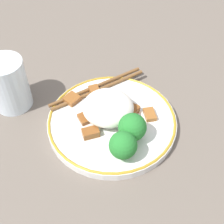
# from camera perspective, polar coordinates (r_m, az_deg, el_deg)

# --- Properties ---
(ground_plane) EXTENTS (3.00, 3.00, 0.00)m
(ground_plane) POSITION_cam_1_polar(r_m,az_deg,el_deg) (0.59, -0.00, -2.32)
(ground_plane) COLOR #665B51
(plate) EXTENTS (0.24, 0.24, 0.02)m
(plate) POSITION_cam_1_polar(r_m,az_deg,el_deg) (0.58, -0.00, -1.71)
(plate) COLOR white
(plate) RESTS_ON ground_plane
(rice_mound) EXTENTS (0.09, 0.09, 0.05)m
(rice_mound) POSITION_cam_1_polar(r_m,az_deg,el_deg) (0.57, -0.72, 0.84)
(rice_mound) COLOR white
(rice_mound) RESTS_ON plate
(broccoli_back_left) EXTENTS (0.05, 0.05, 0.05)m
(broccoli_back_left) POSITION_cam_1_polar(r_m,az_deg,el_deg) (0.50, 2.03, -6.11)
(broccoli_back_left) COLOR #72AD4C
(broccoli_back_left) RESTS_ON plate
(broccoli_back_center) EXTENTS (0.05, 0.05, 0.05)m
(broccoli_back_center) POSITION_cam_1_polar(r_m,az_deg,el_deg) (0.53, 3.74, -2.81)
(broccoli_back_center) COLOR #72AD4C
(broccoli_back_center) RESTS_ON plate
(meat_near_front) EXTENTS (0.03, 0.03, 0.01)m
(meat_near_front) POSITION_cam_1_polar(r_m,az_deg,el_deg) (0.59, -3.16, 1.12)
(meat_near_front) COLOR brown
(meat_near_front) RESTS_ON plate
(meat_near_left) EXTENTS (0.03, 0.04, 0.01)m
(meat_near_left) POSITION_cam_1_polar(r_m,az_deg,el_deg) (0.61, -7.37, 2.39)
(meat_near_left) COLOR brown
(meat_near_left) RESTS_ON plate
(meat_near_right) EXTENTS (0.04, 0.04, 0.01)m
(meat_near_right) POSITION_cam_1_polar(r_m,az_deg,el_deg) (0.58, -4.51, -0.97)
(meat_near_right) COLOR brown
(meat_near_right) RESTS_ON plate
(meat_near_back) EXTENTS (0.04, 0.04, 0.01)m
(meat_near_back) POSITION_cam_1_polar(r_m,az_deg,el_deg) (0.58, 3.02, 0.47)
(meat_near_back) COLOR brown
(meat_near_back) RESTS_ON plate
(meat_on_rice_edge) EXTENTS (0.03, 0.03, 0.01)m
(meat_on_rice_edge) POSITION_cam_1_polar(r_m,az_deg,el_deg) (0.55, -3.92, -3.80)
(meat_on_rice_edge) COLOR brown
(meat_on_rice_edge) RESTS_ON plate
(meat_mid_left) EXTENTS (0.04, 0.04, 0.01)m
(meat_mid_left) POSITION_cam_1_polar(r_m,az_deg,el_deg) (0.62, -3.10, 3.59)
(meat_mid_left) COLOR brown
(meat_mid_left) RESTS_ON plate
(meat_mid_right) EXTENTS (0.03, 0.04, 0.01)m
(meat_mid_right) POSITION_cam_1_polar(r_m,az_deg,el_deg) (0.58, 6.92, -0.44)
(meat_mid_right) COLOR #995B28
(meat_mid_right) RESTS_ON plate
(chopsticks) EXTENTS (0.15, 0.17, 0.01)m
(chopsticks) POSITION_cam_1_polar(r_m,az_deg,el_deg) (0.63, -2.65, 4.41)
(chopsticks) COLOR brown
(chopsticks) RESTS_ON plate
(drinking_glass) EXTENTS (0.07, 0.07, 0.10)m
(drinking_glass) POSITION_cam_1_polar(r_m,az_deg,el_deg) (0.62, -18.38, 4.84)
(drinking_glass) COLOR silver
(drinking_glass) RESTS_ON ground_plane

